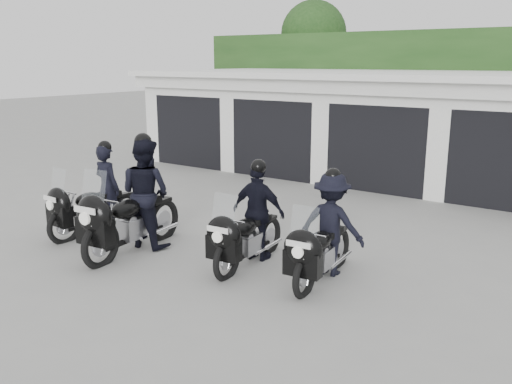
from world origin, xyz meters
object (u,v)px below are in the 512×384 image
Objects in this scene: police_bike_c at (253,219)px; police_bike_d at (327,231)px; police_bike_a at (95,197)px; police_bike_b at (138,200)px.

police_bike_d is at bearing 1.97° from police_bike_c.
police_bike_b is at bearing -3.10° from police_bike_a.
police_bike_b is 1.19× the size of police_bike_c.
police_bike_b reaches higher than police_bike_c.
police_bike_b reaches higher than police_bike_d.
police_bike_c reaches higher than police_bike_d.
police_bike_c is 1.30m from police_bike_d.
police_bike_a reaches higher than police_bike_c.
police_bike_a is at bearing 167.57° from police_bike_b.
police_bike_c is at bearing -178.56° from police_bike_d.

